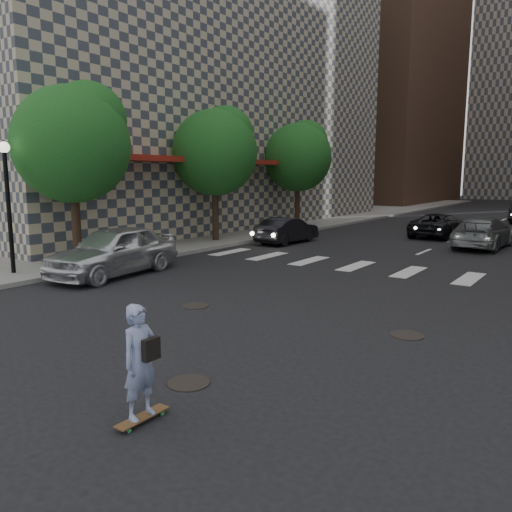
{
  "coord_description": "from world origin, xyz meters",
  "views": [
    {
      "loc": [
        6.56,
        -8.15,
        3.36
      ],
      "look_at": [
        -0.79,
        2.22,
        1.3
      ],
      "focal_mm": 35.0,
      "sensor_mm": 36.0,
      "label": 1
    }
  ],
  "objects": [
    {
      "name": "silver_sedan",
      "position": [
        -7.0,
        2.65,
        0.84
      ],
      "size": [
        2.54,
        5.14,
        1.69
      ],
      "primitive_type": "imported",
      "rotation": [
        0.0,
        0.0,
        0.11
      ],
      "color": "silver",
      "rests_on": "ground"
    },
    {
      "name": "traffic_car_b",
      "position": [
        1.83,
        16.91,
        0.72
      ],
      "size": [
        2.25,
        5.06,
        1.44
      ],
      "primitive_type": "imported",
      "rotation": [
        0.0,
        0.0,
        3.09
      ],
      "color": "slate",
      "rests_on": "ground"
    },
    {
      "name": "tree_b",
      "position": [
        -9.45,
        11.14,
        4.65
      ],
      "size": [
        4.2,
        4.2,
        6.6
      ],
      "color": "#382619",
      "rests_on": "sidewalk_left"
    },
    {
      "name": "traffic_car_a",
      "position": [
        -6.5,
        13.0,
        0.65
      ],
      "size": [
        1.47,
        3.97,
        1.3
      ],
      "primitive_type": "imported",
      "rotation": [
        0.0,
        0.0,
        3.12
      ],
      "color": "black",
      "rests_on": "ground"
    },
    {
      "name": "sidewalk_left",
      "position": [
        -14.5,
        20.0,
        0.07
      ],
      "size": [
        13.0,
        80.0,
        0.15
      ],
      "primitive_type": "cube",
      "color": "gray",
      "rests_on": "ground"
    },
    {
      "name": "building_left",
      "position": [
        -18.49,
        18.48,
        12.48
      ],
      "size": [
        16.4,
        33.0,
        25.0
      ],
      "color": "tan",
      "rests_on": "ground"
    },
    {
      "name": "tree_c",
      "position": [
        -9.45,
        19.14,
        4.65
      ],
      "size": [
        4.2,
        4.2,
        6.6
      ],
      "color": "#382619",
      "rests_on": "sidewalk_left"
    },
    {
      "name": "manhole_a",
      "position": [
        1.2,
        -2.5,
        0.01
      ],
      "size": [
        0.7,
        0.7,
        0.02
      ],
      "primitive_type": "cylinder",
      "color": "black",
      "rests_on": "ground"
    },
    {
      "name": "traffic_car_c",
      "position": [
        -1.01,
        20.0,
        0.64
      ],
      "size": [
        2.38,
        4.74,
        1.29
      ],
      "primitive_type": "imported",
      "rotation": [
        0.0,
        0.0,
        3.09
      ],
      "color": "black",
      "rests_on": "ground"
    },
    {
      "name": "manhole_c",
      "position": [
        3.3,
        2.0,
        0.01
      ],
      "size": [
        0.7,
        0.7,
        0.02
      ],
      "primitive_type": "cylinder",
      "color": "black",
      "rests_on": "ground"
    },
    {
      "name": "lamppost",
      "position": [
        -9.5,
        0.5,
        2.93
      ],
      "size": [
        0.36,
        0.36,
        4.28
      ],
      "color": "black",
      "rests_on": "sidewalk_left"
    },
    {
      "name": "manhole_b",
      "position": [
        -2.0,
        1.2,
        0.01
      ],
      "size": [
        0.7,
        0.7,
        0.02
      ],
      "primitive_type": "cylinder",
      "color": "black",
      "rests_on": "ground"
    },
    {
      "name": "tower_left",
      "position": [
        -20.0,
        55.0,
        20.0
      ],
      "size": [
        18.0,
        24.0,
        40.0
      ],
      "primitive_type": "cube",
      "color": "brown",
      "rests_on": "ground"
    },
    {
      "name": "skateboarder",
      "position": [
        1.58,
        -3.82,
        0.88
      ],
      "size": [
        0.4,
        0.84,
        1.67
      ],
      "rotation": [
        0.0,
        0.0,
        -0.0
      ],
      "color": "brown",
      "rests_on": "ground"
    },
    {
      "name": "tree_a",
      "position": [
        -9.45,
        3.14,
        4.65
      ],
      "size": [
        4.2,
        4.2,
        6.6
      ],
      "color": "#382619",
      "rests_on": "sidewalk_left"
    },
    {
      "name": "ground",
      "position": [
        0.0,
        0.0,
        0.0
      ],
      "size": [
        160.0,
        160.0,
        0.0
      ],
      "primitive_type": "plane",
      "color": "black",
      "rests_on": "ground"
    }
  ]
}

